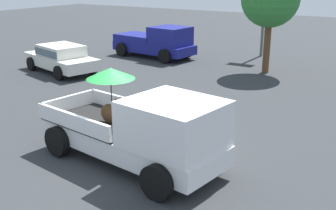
% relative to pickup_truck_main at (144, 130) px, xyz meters
% --- Properties ---
extents(ground_plane, '(80.00, 80.00, 0.00)m').
position_rel_pickup_truck_main_xyz_m(ground_plane, '(-0.45, 0.06, -0.97)').
color(ground_plane, '#2D3033').
extents(pickup_truck_main, '(5.26, 2.82, 2.32)m').
position_rel_pickup_truck_main_xyz_m(pickup_truck_main, '(0.00, 0.00, 0.00)').
color(pickup_truck_main, black).
rests_on(pickup_truck_main, ground).
extents(pickup_truck_red, '(4.98, 2.61, 1.80)m').
position_rel_pickup_truck_main_xyz_m(pickup_truck_red, '(-7.50, 11.80, -0.10)').
color(pickup_truck_red, black).
rests_on(pickup_truck_red, ground).
extents(parked_sedan_far, '(4.61, 2.80, 1.33)m').
position_rel_pickup_truck_main_xyz_m(parked_sedan_far, '(-9.34, 6.31, -0.23)').
color(parked_sedan_far, black).
rests_on(parked_sedan_far, ground).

